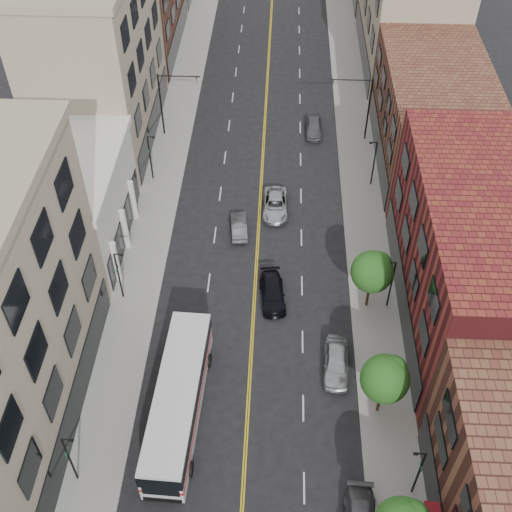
# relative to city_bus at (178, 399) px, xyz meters

# --- Properties ---
(sidewalk_left) EXTENTS (4.00, 110.00, 0.15)m
(sidewalk_left) POSITION_rel_city_bus_xyz_m (-5.20, 21.83, -1.90)
(sidewalk_left) COLOR gray
(sidewalk_left) RESTS_ON ground
(sidewalk_right) EXTENTS (4.00, 110.00, 0.15)m
(sidewalk_right) POSITION_rel_city_bus_xyz_m (14.80, 21.83, -1.90)
(sidewalk_right) COLOR gray
(sidewalk_right) RESTS_ON ground
(bldg_l_white) EXTENTS (10.00, 14.00, 8.00)m
(bldg_l_white) POSITION_rel_city_bus_xyz_m (-12.20, 17.83, 2.02)
(bldg_l_white) COLOR silver
(bldg_l_white) RESTS_ON ground
(bldg_l_far_a) EXTENTS (10.00, 20.00, 18.00)m
(bldg_l_far_a) POSITION_rel_city_bus_xyz_m (-12.20, 34.83, 7.02)
(bldg_l_far_a) COLOR gray
(bldg_l_far_a) RESTS_ON ground
(bldg_r_mid) EXTENTS (10.00, 22.00, 12.00)m
(bldg_r_mid) POSITION_rel_city_bus_xyz_m (21.80, 10.83, 4.02)
(bldg_r_mid) COLOR maroon
(bldg_r_mid) RESTS_ON ground
(bldg_r_far_a) EXTENTS (10.00, 20.00, 10.00)m
(bldg_r_far_a) POSITION_rel_city_bus_xyz_m (21.80, 31.83, 3.02)
(bldg_r_far_a) COLOR brown
(bldg_r_far_a) RESTS_ON ground
(bldg_r_far_b) EXTENTS (10.00, 22.00, 14.00)m
(bldg_r_far_b) POSITION_rel_city_bus_xyz_m (21.80, 52.83, 5.02)
(bldg_r_far_b) COLOR gray
(bldg_r_far_b) RESTS_ON ground
(tree_r_2) EXTENTS (3.40, 3.40, 5.59)m
(tree_r_2) POSITION_rel_city_bus_xyz_m (14.19, 0.91, 2.15)
(tree_r_2) COLOR black
(tree_r_2) RESTS_ON sidewalk_right
(tree_r_3) EXTENTS (3.40, 3.40, 5.59)m
(tree_r_3) POSITION_rel_city_bus_xyz_m (14.19, 10.91, 2.15)
(tree_r_3) COLOR black
(tree_r_3) RESTS_ON sidewalk_right
(lamp_l_1) EXTENTS (0.81, 0.55, 5.05)m
(lamp_l_1) POSITION_rel_city_bus_xyz_m (-6.15, -5.17, 0.99)
(lamp_l_1) COLOR black
(lamp_l_1) RESTS_ON sidewalk_left
(lamp_l_2) EXTENTS (0.81, 0.55, 5.05)m
(lamp_l_2) POSITION_rel_city_bus_xyz_m (-6.15, 10.83, 0.99)
(lamp_l_2) COLOR black
(lamp_l_2) RESTS_ON sidewalk_left
(lamp_l_3) EXTENTS (0.81, 0.55, 5.05)m
(lamp_l_3) POSITION_rel_city_bus_xyz_m (-6.15, 26.83, 0.99)
(lamp_l_3) COLOR black
(lamp_l_3) RESTS_ON sidewalk_left
(lamp_r_1) EXTENTS (0.81, 0.55, 5.05)m
(lamp_r_1) POSITION_rel_city_bus_xyz_m (15.75, -5.17, 0.99)
(lamp_r_1) COLOR black
(lamp_r_1) RESTS_ON sidewalk_right
(lamp_r_2) EXTENTS (0.81, 0.55, 5.05)m
(lamp_r_2) POSITION_rel_city_bus_xyz_m (15.75, 10.83, 0.99)
(lamp_r_2) COLOR black
(lamp_r_2) RESTS_ON sidewalk_right
(lamp_r_3) EXTENTS (0.81, 0.55, 5.05)m
(lamp_r_3) POSITION_rel_city_bus_xyz_m (15.75, 26.83, 0.99)
(lamp_r_3) COLOR black
(lamp_r_3) RESTS_ON sidewalk_right
(signal_mast_left) EXTENTS (4.49, 0.18, 7.20)m
(signal_mast_left) POSITION_rel_city_bus_xyz_m (-5.47, 34.83, 2.67)
(signal_mast_left) COLOR black
(signal_mast_left) RESTS_ON sidewalk_left
(signal_mast_right) EXTENTS (4.49, 0.18, 7.20)m
(signal_mast_right) POSITION_rel_city_bus_xyz_m (15.07, 34.83, 2.67)
(signal_mast_right) COLOR black
(signal_mast_right) RESTS_ON sidewalk_right
(city_bus) EXTENTS (3.63, 13.34, 3.40)m
(city_bus) POSITION_rel_city_bus_xyz_m (0.00, 0.00, 0.00)
(city_bus) COLOR silver
(city_bus) RESTS_ON ground
(car_parked_far) EXTENTS (2.20, 4.91, 1.64)m
(car_parked_far) POSITION_rel_city_bus_xyz_m (11.29, 4.37, -1.16)
(car_parked_far) COLOR #A3A6AA
(car_parked_far) RESTS_ON ground
(car_lane_behind) EXTENTS (1.86, 4.18, 1.33)m
(car_lane_behind) POSITION_rel_city_bus_xyz_m (3.00, 19.42, -1.31)
(car_lane_behind) COLOR #515156
(car_lane_behind) RESTS_ON ground
(car_lane_a) EXTENTS (2.52, 5.02, 1.40)m
(car_lane_a) POSITION_rel_city_bus_xyz_m (6.30, 11.26, -1.28)
(car_lane_a) COLOR black
(car_lane_a) RESTS_ON ground
(car_lane_b) EXTENTS (2.43, 5.19, 1.44)m
(car_lane_b) POSITION_rel_city_bus_xyz_m (6.30, 22.57, -1.26)
(car_lane_b) COLOR #ADB0B5
(car_lane_b) RESTS_ON ground
(car_lane_c) EXTENTS (1.81, 4.45, 1.51)m
(car_lane_c) POSITION_rel_city_bus_xyz_m (10.24, 35.84, -1.22)
(car_lane_c) COLOR #525157
(car_lane_c) RESTS_ON ground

